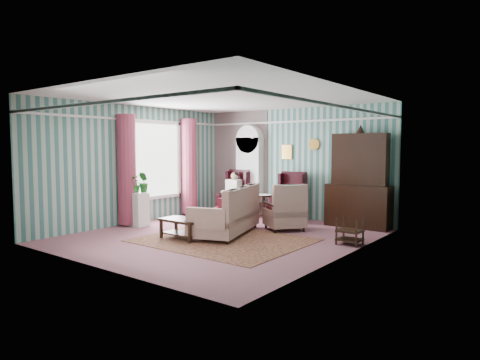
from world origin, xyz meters
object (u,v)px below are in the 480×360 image
Objects in this scene: dresser_hutch at (359,177)px; sofa at (225,210)px; bookcase at (249,174)px; wingback_left at (234,192)px; round_side_table at (263,206)px; floral_armchair at (284,210)px; wingback_right at (288,197)px; plant_stand at (137,209)px; seated_woman at (234,194)px; nest_table at (350,231)px; coffee_table at (183,229)px.

dresser_hutch reaches higher than sofa.
bookcase is 1.06× the size of sofa.
wingback_left is 0.59× the size of sofa.
round_side_table is (-2.60, -0.12, -0.88)m from dresser_hutch.
sofa is 2.25× the size of floral_armchair.
wingback_left and wingback_right have the same top height.
bookcase is 2.80× the size of plant_stand.
wingback_right is 1.06× the size of seated_woman.
dresser_hutch is 3.55m from wingback_left.
dresser_hutch is (3.25, -0.12, 0.06)m from bookcase.
nest_table is at bearing -93.10° from sofa.
wingback_left is at bearing 0.00° from seated_woman.
seated_woman is at bearing 180.00° from wingback_right.
floral_armchair reaches higher than nest_table.
plant_stand is (-1.05, -3.14, -0.72)m from bookcase.
seated_woman is 0.56× the size of sofa.
nest_table is (3.17, -1.70, -0.03)m from round_side_table.
round_side_table reaches higher than nest_table.
dresser_hutch reaches higher than floral_armchair.
bookcase is at bearing 177.89° from dresser_hutch.
round_side_table is 3.60m from nest_table.
wingback_right is 2.31× the size of nest_table.
dresser_hutch is at bearing 8.77° from wingback_right.
dresser_hutch is 1.12× the size of sofa.
plant_stand is 2.39m from sofa.
dresser_hutch is 2.53× the size of floral_armchair.
seated_woman is 1.26× the size of coffee_table.
dresser_hutch reaches higher than coffee_table.
round_side_table is at bearing 169.99° from wingback_right.
floral_armchair is 2.41m from coffee_table.
seated_woman is (-0.25, -0.39, -0.53)m from bookcase.
wingback_right reaches higher than plant_stand.
seated_woman reaches higher than nest_table.
wingback_left is at bearing 110.14° from coffee_table.
nest_table is 0.26× the size of sofa.
floral_armchair reaches higher than plant_stand.
bookcase reaches higher than wingback_left.
dresser_hutch is 1.86m from wingback_right.
dresser_hutch reaches higher than plant_stand.
coffee_table is at bearing -75.62° from bookcase.
wingback_left is 2.08× the size of round_side_table.
wingback_right is at bearing -23.98° from sofa.
nest_table is 0.58× the size of floral_armchair.
coffee_table is at bearing -124.14° from dresser_hutch.
wingback_left is (-0.25, -0.39, -0.50)m from bookcase.
plant_stand reaches higher than coffee_table.
nest_table is (0.57, -1.82, -0.91)m from dresser_hutch.
round_side_table is at bearing -20.27° from bookcase.
seated_woman is at bearing -122.66° from bookcase.
dresser_hutch reaches higher than wingback_right.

